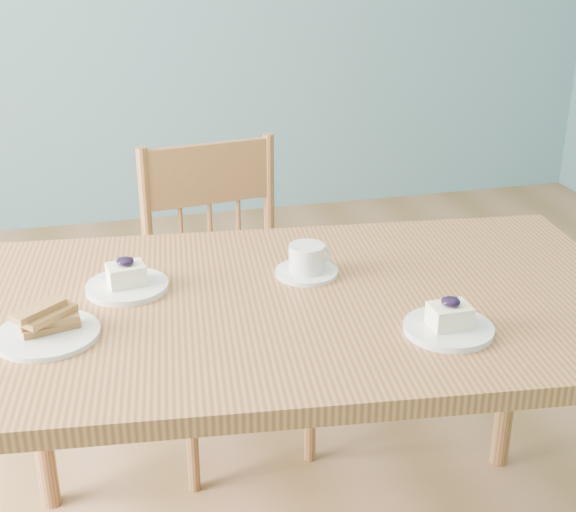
{
  "coord_description": "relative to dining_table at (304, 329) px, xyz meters",
  "views": [
    {
      "loc": [
        -0.31,
        -1.71,
        1.56
      ],
      "look_at": [
        0.08,
        -0.15,
        0.86
      ],
      "focal_mm": 50.0,
      "sensor_mm": 36.0,
      "label": 1
    }
  ],
  "objects": [
    {
      "name": "cheesecake_plate_far",
      "position": [
        -0.37,
        0.14,
        0.1
      ],
      "size": [
        0.18,
        0.18,
        0.08
      ],
      "rotation": [
        0.0,
        0.0,
        0.15
      ],
      "color": "silver",
      "rests_on": "dining_table"
    },
    {
      "name": "cheesecake_plate_near",
      "position": [
        0.24,
        -0.22,
        0.1
      ],
      "size": [
        0.18,
        0.18,
        0.08
      ],
      "rotation": [
        0.0,
        0.0,
        0.02
      ],
      "color": "silver",
      "rests_on": "dining_table"
    },
    {
      "name": "biscotti_plate",
      "position": [
        -0.54,
        -0.05,
        0.1
      ],
      "size": [
        0.21,
        0.21,
        0.07
      ],
      "rotation": [
        0.0,
        0.0,
        0.29
      ],
      "color": "silver",
      "rests_on": "dining_table"
    },
    {
      "name": "dining_chair",
      "position": [
        -0.07,
        0.63,
        -0.23
      ],
      "size": [
        0.48,
        0.47,
        0.94
      ],
      "rotation": [
        0.0,
        0.0,
        0.14
      ],
      "color": "#A2703D",
      "rests_on": "ground"
    },
    {
      "name": "dining_table",
      "position": [
        0.0,
        0.0,
        0.0
      ],
      "size": [
        1.54,
        0.99,
        0.78
      ],
      "rotation": [
        0.0,
        0.0,
        -0.11
      ],
      "color": "#A2703D",
      "rests_on": "ground"
    },
    {
      "name": "room",
      "position": [
        -0.11,
        0.2,
        0.64
      ],
      "size": [
        5.01,
        5.01,
        2.71
      ],
      "color": "#9A6A47",
      "rests_on": "ground"
    },
    {
      "name": "coffee_cup",
      "position": [
        0.04,
        0.12,
        0.11
      ],
      "size": [
        0.15,
        0.15,
        0.07
      ],
      "rotation": [
        0.0,
        0.0,
        0.24
      ],
      "color": "silver",
      "rests_on": "dining_table"
    }
  ]
}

